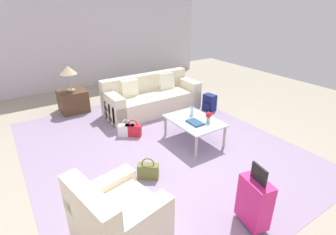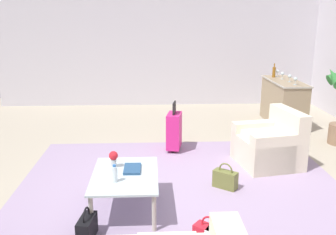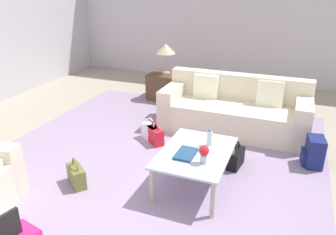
% 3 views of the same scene
% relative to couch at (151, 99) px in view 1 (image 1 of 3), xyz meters
% --- Properties ---
extents(ground_plane, '(12.00, 12.00, 0.00)m').
position_rel_couch_xyz_m(ground_plane, '(-2.19, 0.60, -0.30)').
color(ground_plane, '#A89E89').
extents(wall_right, '(0.12, 8.00, 3.10)m').
position_rel_couch_xyz_m(wall_right, '(2.87, 0.60, 1.25)').
color(wall_right, silver).
rests_on(wall_right, ground).
extents(area_rug, '(5.20, 4.40, 0.01)m').
position_rel_couch_xyz_m(area_rug, '(-1.59, 0.80, -0.30)').
color(area_rug, '#9984A3').
rests_on(area_rug, ground).
extents(couch, '(0.90, 2.27, 0.85)m').
position_rel_couch_xyz_m(couch, '(0.00, 0.00, 0.00)').
color(couch, beige).
rests_on(couch, ground).
extents(armchair, '(1.02, 1.00, 0.86)m').
position_rel_couch_xyz_m(armchair, '(-3.10, 2.27, -0.00)').
color(armchair, beige).
rests_on(armchair, ground).
extents(coffee_table, '(1.07, 0.76, 0.45)m').
position_rel_couch_xyz_m(coffee_table, '(-1.79, 0.10, 0.10)').
color(coffee_table, silver).
rests_on(coffee_table, ground).
extents(water_bottle, '(0.06, 0.06, 0.20)m').
position_rel_couch_xyz_m(water_bottle, '(-1.59, -0.00, 0.24)').
color(water_bottle, silver).
rests_on(water_bottle, coffee_table).
extents(coffee_table_book, '(0.32, 0.20, 0.03)m').
position_rel_couch_xyz_m(coffee_table_book, '(-1.91, 0.18, 0.17)').
color(coffee_table_book, navy).
rests_on(coffee_table_book, coffee_table).
extents(flower_vase, '(0.11, 0.11, 0.21)m').
position_rel_couch_xyz_m(flower_vase, '(-2.01, -0.05, 0.27)').
color(flower_vase, '#B2B7BC').
rests_on(flower_vase, coffee_table).
extents(side_table, '(0.62, 0.62, 0.52)m').
position_rel_couch_xyz_m(side_table, '(1.01, 1.60, -0.04)').
color(side_table, '#513823').
rests_on(side_table, ground).
extents(table_lamp, '(0.39, 0.39, 0.59)m').
position_rel_couch_xyz_m(table_lamp, '(1.01, 1.60, 0.70)').
color(table_lamp, '#ADA899').
rests_on(table_lamp, side_table).
extents(suitcase_magenta, '(0.44, 0.30, 0.85)m').
position_rel_couch_xyz_m(suitcase_magenta, '(-3.79, 0.80, 0.06)').
color(suitcase_magenta, '#D12375').
rests_on(suitcase_magenta, ground).
extents(handbag_red, '(0.31, 0.34, 0.36)m').
position_rel_couch_xyz_m(handbag_red, '(-0.96, 0.98, -0.17)').
color(handbag_red, red).
rests_on(handbag_red, ground).
extents(handbag_black, '(0.34, 0.18, 0.36)m').
position_rel_couch_xyz_m(handbag_black, '(-1.19, -0.26, -0.17)').
color(handbag_black, black).
rests_on(handbag_black, ground).
extents(handbag_white, '(0.29, 0.35, 0.36)m').
position_rel_couch_xyz_m(handbag_white, '(-0.88, 1.09, -0.17)').
color(handbag_white, white).
rests_on(handbag_white, ground).
extents(handbag_olive, '(0.31, 0.34, 0.36)m').
position_rel_couch_xyz_m(handbag_olive, '(-2.30, 1.39, -0.17)').
color(handbag_olive, olive).
rests_on(handbag_olive, ground).
extents(backpack_navy, '(0.32, 0.28, 0.40)m').
position_rel_couch_xyz_m(backpack_navy, '(-0.79, -1.19, -0.11)').
color(backpack_navy, navy).
rests_on(backpack_navy, ground).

